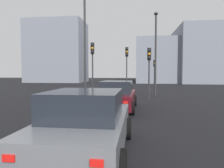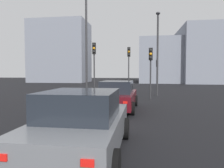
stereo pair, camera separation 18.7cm
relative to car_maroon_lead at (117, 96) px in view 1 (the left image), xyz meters
name	(u,v)px [view 1 (the left image)]	position (x,y,z in m)	size (l,w,h in m)	color
car_maroon_lead	(117,96)	(0.00, 0.00, 0.00)	(4.48, 2.12, 1.57)	#510F16
car_grey_second	(86,124)	(-6.20, 0.15, 0.01)	(4.17, 2.10, 1.58)	slate
traffic_light_near_left	(149,63)	(4.34, -1.95, 2.01)	(0.32, 0.29, 3.83)	#2D2D30
traffic_light_near_right	(92,58)	(5.03, 2.46, 2.40)	(0.33, 0.30, 4.39)	#2D2D30
traffic_light_far_left	(154,68)	(16.30, -3.33, 1.92)	(0.32, 0.30, 3.71)	#2D2D30
traffic_light_far_right	(127,60)	(8.83, -0.08, 2.45)	(0.33, 0.31, 4.47)	#2D2D30
street_lamp_kerbside	(85,38)	(4.22, 2.87, 3.89)	(0.56, 0.36, 7.96)	#2D2D30
street_lamp_far	(156,47)	(6.93, -2.64, 3.47)	(0.56, 0.36, 7.14)	#2D2D30
building_facade_left	(200,56)	(32.95, -13.81, 4.75)	(13.69, 9.66, 11.01)	gray
building_facade_center	(159,62)	(34.23, -5.81, 3.65)	(13.60, 9.90, 8.81)	gray
building_facade_right	(57,52)	(31.87, 16.19, 5.75)	(8.06, 11.89, 13.01)	gray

